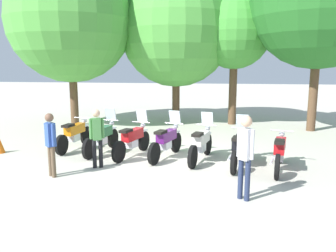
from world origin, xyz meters
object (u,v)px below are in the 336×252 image
person_2 (97,134)px  tree_0 (70,20)px  motorcycle_3 (166,141)px  person_0 (245,151)px  tree_2 (235,33)px  motorcycle_6 (280,152)px  motorcycle_0 (75,134)px  tree_1 (176,31)px  motorcycle_2 (133,139)px  motorcycle_5 (239,148)px  motorcycle_4 (201,143)px  person_1 (51,140)px  motorcycle_1 (102,137)px

person_2 → tree_0: size_ratio=0.22×
motorcycle_3 → person_0: bearing=-128.5°
motorcycle_3 → tree_2: (2.20, 6.27, 3.66)m
motorcycle_6 → tree_2: size_ratio=0.37×
motorcycle_0 → motorcycle_6: 6.51m
motorcycle_0 → tree_1: size_ratio=0.31×
motorcycle_2 → person_2: bearing=169.5°
motorcycle_2 → motorcycle_5: bearing=-85.2°
motorcycle_4 → tree_2: (1.14, 6.44, 3.66)m
person_0 → motorcycle_2: bearing=84.5°
tree_1 → motorcycle_6: bearing=-63.5°
motorcycle_6 → person_0: 2.52m
tree_2 → motorcycle_5: bearing=-90.7°
person_0 → person_1: size_ratio=1.10×
motorcycle_4 → motorcycle_6: 2.20m
motorcycle_3 → motorcycle_5: (2.11, -0.54, 0.00)m
motorcycle_1 → person_2: 1.68m
motorcycle_2 → person_2: person_2 is taller
tree_1 → person_0: bearing=-74.9°
motorcycle_3 → person_1: person_1 is taller
motorcycle_6 → person_0: size_ratio=1.21×
person_1 → tree_0: (-2.42, 7.06, 3.76)m
motorcycle_3 → person_2: person_2 is taller
motorcycle_5 → motorcycle_3: bearing=86.8°
motorcycle_1 → tree_1: tree_1 is taller
motorcycle_1 → person_2: (0.41, -1.58, 0.42)m
motorcycle_6 → tree_0: 10.81m
motorcycle_2 → tree_1: tree_1 is taller
motorcycle_3 → motorcycle_5: bearing=-87.6°
motorcycle_4 → motorcycle_2: bearing=97.5°
motorcycle_1 → person_0: size_ratio=1.22×
motorcycle_5 → motorcycle_6: size_ratio=1.01×
motorcycle_3 → tree_2: size_ratio=0.36×
motorcycle_0 → motorcycle_3: (3.18, -0.63, 0.01)m
motorcycle_5 → tree_0: bearing=63.9°
motorcycle_5 → tree_0: 9.88m
motorcycle_4 → person_1: bearing=132.3°
motorcycle_4 → person_2: bearing=125.4°
person_1 → tree_2: tree_2 is taller
motorcycle_1 → tree_1: (1.62, 6.26, 3.82)m
person_1 → tree_1: bearing=25.6°
tree_0 → person_0: bearing=-48.1°
motorcycle_3 → motorcycle_6: (3.17, -0.80, -0.01)m
motorcycle_0 → tree_0: (-1.82, 4.27, 4.20)m
person_0 → person_2: size_ratio=1.10×
motorcycle_5 → tree_1: 8.47m
person_1 → tree_2: (4.78, 8.44, 3.24)m
tree_0 → motorcycle_6: bearing=-34.8°
tree_1 → motorcycle_2: bearing=-94.9°
person_2 → tree_0: (-3.30, 6.17, 3.76)m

